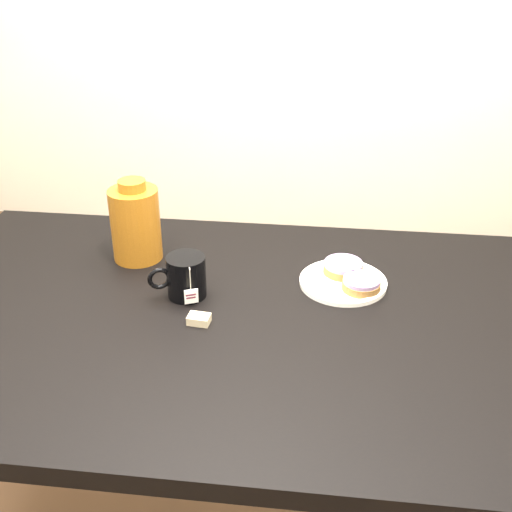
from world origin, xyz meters
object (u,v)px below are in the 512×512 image
bagel_back (343,267)px  teabag_pouch (199,319)px  mug (185,276)px  table (222,346)px  bagel_front (361,284)px  plate (343,281)px  bagel_package (136,223)px

bagel_back → teabag_pouch: bearing=-142.2°
bagel_back → mug: 0.37m
table → bagel_front: 0.34m
bagel_back → mug: size_ratio=0.93×
table → bagel_back: (0.25, 0.19, 0.11)m
table → plate: size_ratio=7.08×
bagel_back → mug: mug is taller
table → bagel_back: size_ratio=10.99×
plate → bagel_package: (-0.50, 0.07, 0.09)m
mug → plate: bearing=-8.7°
bagel_back → bagel_package: size_ratio=0.63×
bagel_front → bagel_package: size_ratio=0.50×
table → bagel_front: bearing=22.1°
bagel_back → bagel_package: (-0.50, 0.03, 0.07)m
table → teabag_pouch: (-0.04, -0.04, 0.09)m
mug → bagel_back: bearing=-3.3°
plate → teabag_pouch: size_ratio=4.39×
teabag_pouch → bagel_front: bearing=25.3°
table → teabag_pouch: bearing=-135.9°
bagel_front → bagel_back: bearing=119.6°
plate → table: bearing=-148.9°
mug → bagel_package: (-0.15, 0.16, 0.04)m
bagel_back → teabag_pouch: size_ratio=2.83×
bagel_package → mug: bearing=-46.0°
plate → bagel_front: (0.04, -0.03, 0.02)m
mug → teabag_pouch: mug is taller
bagel_front → mug: 0.39m
plate → bagel_front: bearing=-41.7°
plate → teabag_pouch: (-0.29, -0.19, 0.00)m
table → plate: plate is taller
table → teabag_pouch: size_ratio=31.11×
bagel_front → teabag_pouch: bagel_front is taller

